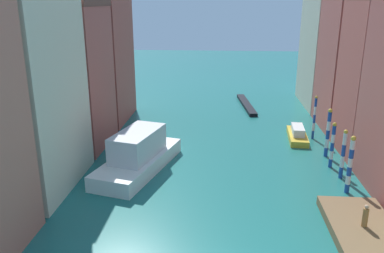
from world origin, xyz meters
The scene contains 16 objects.
ground_plane centered at (0.00, 24.50, 0.00)m, with size 154.00×154.00×0.00m, color #1E6B66.
building_left_1 centered at (-15.06, 10.68, 11.23)m, with size 7.04×10.15×22.44m.
building_left_2 centered at (-15.06, 20.18, 7.26)m, with size 7.04×8.35×14.49m.
building_left_3 centered at (-15.06, 29.53, 8.19)m, with size 7.04×9.59×16.37m.
building_right_3 centered at (15.06, 28.52, 8.71)m, with size 7.04×8.93×17.41m.
building_right_4 centered at (15.06, 39.01, 10.81)m, with size 7.04×11.81×21.60m.
waterfront_dock centered at (9.25, 5.33, 0.33)m, with size 4.12×7.80×0.65m.
person_on_dock centered at (9.23, 5.28, 1.35)m, with size 0.36×0.36×1.51m.
mooring_pole_0 centered at (9.93, 11.23, 2.39)m, with size 0.39×0.39×4.67m.
mooring_pole_1 centered at (10.19, 13.92, 2.19)m, with size 0.36×0.36×4.28m.
mooring_pole_2 centered at (9.90, 16.18, 2.15)m, with size 0.35×0.35×4.19m.
mooring_pole_3 centered at (10.13, 18.82, 2.42)m, with size 0.39×0.39×4.72m.
mooring_pole_4 centered at (9.94, 23.83, 2.42)m, with size 0.29×0.29×4.75m.
vaporetto_white centered at (-7.13, 14.31, 1.39)m, with size 6.47×11.39×3.57m.
gondola_black centered at (3.53, 37.17, 0.22)m, with size 2.36×11.03×0.44m.
motorboat_0 centered at (8.26, 23.53, 0.54)m, with size 2.21×5.70×1.45m.
Camera 1 is at (0.05, -17.41, 14.31)m, focal length 36.98 mm.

